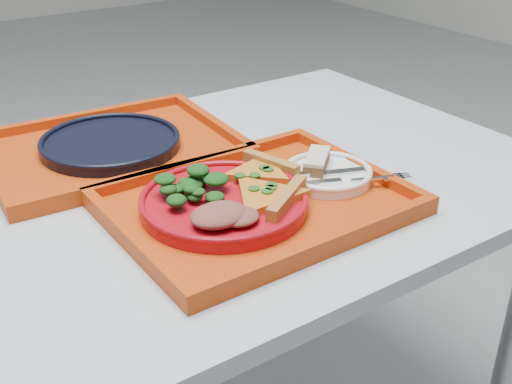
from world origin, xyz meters
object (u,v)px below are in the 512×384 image
tray_far (111,151)px  dinner_plate (224,204)px  dessert_bar (317,161)px  navy_plate (111,144)px  tray_main (257,206)px

tray_far → dinner_plate: dinner_plate is taller
tray_far → dessert_bar: size_ratio=5.23×
tray_far → navy_plate: bearing=-176.6°
navy_plate → dessert_bar: (0.25, -0.31, 0.02)m
dinner_plate → navy_plate: 0.33m
navy_plate → dessert_bar: dessert_bar is taller
dinner_plate → dessert_bar: (0.20, 0.02, 0.02)m
tray_main → dessert_bar: size_ratio=5.23×
tray_far → dinner_plate: bearing=-77.7°
tray_main → navy_plate: (-0.11, 0.33, 0.01)m
tray_main → navy_plate: navy_plate is taller
tray_far → dessert_bar: (0.25, -0.31, 0.03)m
dinner_plate → tray_far: bearing=98.9°
tray_main → navy_plate: size_ratio=1.73×
tray_far → dessert_bar: 0.40m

